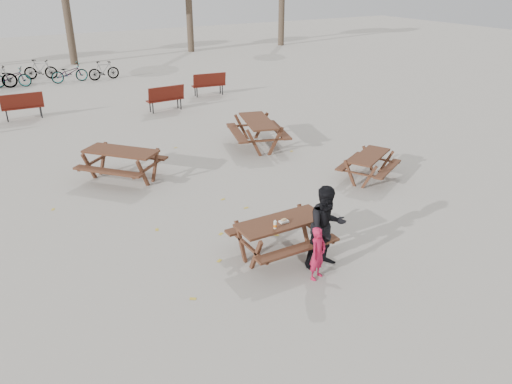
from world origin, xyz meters
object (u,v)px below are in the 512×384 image
picnic_table_east (369,167)px  soda_bottle (275,225)px  child (318,253)px  food_tray (284,222)px  picnic_table_north (122,165)px  main_picnic_table (281,229)px  adult (326,227)px  picnic_table_far (258,133)px

picnic_table_east → soda_bottle: bearing=179.7°
child → picnic_table_east: size_ratio=0.65×
food_tray → picnic_table_north: 5.77m
main_picnic_table → adult: adult is taller
food_tray → adult: bearing=-51.8°
child → picnic_table_east: child is taller
food_tray → soda_bottle: 0.31m
main_picnic_table → picnic_table_far: 6.68m
child → picnic_table_north: (-1.75, 6.46, -0.10)m
picnic_table_north → picnic_table_far: size_ratio=0.96×
main_picnic_table → soda_bottle: size_ratio=10.59×
picnic_table_east → picnic_table_north: 6.69m
adult → picnic_table_north: 6.56m
adult → soda_bottle: bearing=152.2°
picnic_table_east → picnic_table_far: size_ratio=0.78×
food_tray → picnic_table_far: size_ratio=0.09×
food_tray → picnic_table_east: size_ratio=0.11×
picnic_table_far → picnic_table_north: bearing=112.6°
child → main_picnic_table: bearing=76.7°
adult → picnic_table_far: 7.17m
main_picnic_table → picnic_table_north: 5.68m
child → food_tray: bearing=77.3°
food_tray → picnic_table_north: picnic_table_north is taller
adult → picnic_table_east: (3.68, 2.91, -0.49)m
main_picnic_table → child: bearing=-82.1°
picnic_table_east → picnic_table_north: picnic_table_north is taller
soda_bottle → adult: bearing=-34.2°
food_tray → picnic_table_east: bearing=28.0°
food_tray → picnic_table_north: size_ratio=0.09×
food_tray → picnic_table_east: food_tray is taller
picnic_table_far → soda_bottle: bearing=168.3°
picnic_table_north → child: bearing=-26.3°
main_picnic_table → picnic_table_east: size_ratio=1.12×
picnic_table_far → main_picnic_table: bearing=169.5°
picnic_table_far → picnic_table_east: bearing=-146.0°
adult → picnic_table_north: size_ratio=0.85×
adult → picnic_table_east: bearing=44.7°
food_tray → soda_bottle: bearing=-156.3°
soda_bottle → main_picnic_table: bearing=36.5°
food_tray → adult: adult is taller
child → picnic_table_east: 5.16m
adult → food_tray: bearing=134.6°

